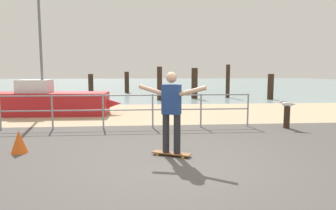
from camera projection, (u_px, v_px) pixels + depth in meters
ground_plane at (188, 184)px, 4.73m from camera, size 24.00×10.00×0.04m
beach_strip at (159, 113)px, 12.65m from camera, size 24.00×6.00×0.04m
sea_surface at (148, 84)px, 40.37m from camera, size 72.00×50.00×0.04m
railing_fence at (103, 106)px, 9.05m from camera, size 8.97×0.05×1.05m
sailboat at (55, 102)px, 11.93m from camera, size 4.97×1.49×5.07m
skateboard at (171, 153)px, 6.21m from camera, size 0.80×0.54×0.08m
skateboarder at (171, 108)px, 6.10m from camera, size 1.33×0.73×1.65m
bollard_short at (287, 118)px, 9.16m from camera, size 0.18×0.18×0.68m
seagull at (287, 104)px, 9.12m from camera, size 0.44×0.30×0.18m
groyne_post_0 at (91, 85)px, 20.39m from camera, size 0.34×0.34×1.53m
groyne_post_1 at (127, 82)px, 23.94m from camera, size 0.35×0.35×1.67m
groyne_post_2 at (160, 84)px, 17.74m from camera, size 0.30×0.30×1.98m
groyne_post_3 at (195, 83)px, 18.86m from camera, size 0.39×0.39×1.92m
groyne_post_4 at (228, 81)px, 19.44m from camera, size 0.26×0.26×2.14m
groyne_post_5 at (271, 87)px, 18.25m from camera, size 0.36×0.36×1.56m
traffic_cone at (19, 142)px, 6.41m from camera, size 0.36×0.36×0.50m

